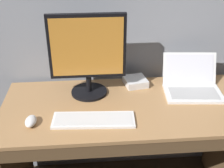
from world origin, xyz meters
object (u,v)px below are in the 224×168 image
Objects in this scene: laptop_white at (192,85)px; external_drive_box at (135,82)px; external_monitor at (88,53)px; computer_mouse at (31,121)px; wired_keyboard at (94,120)px.

external_drive_box is at bearing 162.52° from laptop_white.
external_monitor is at bearing 179.03° from laptop_white.
laptop_white is 0.73× the size of external_monitor.
laptop_white is 2.60× the size of external_drive_box.
computer_mouse is at bearing -136.93° from external_monitor.
laptop_white is at bearing -17.48° from external_drive_box.
wired_keyboard is 3.14× the size of external_drive_box.
laptop_white reaches higher than external_drive_box.
laptop_white is 0.68m from external_monitor.
laptop_white is 0.68m from wired_keyboard.
external_monitor is 0.39m from wired_keyboard.
external_monitor is (-0.64, 0.01, 0.23)m from laptop_white.
external_monitor is 0.49m from computer_mouse.
wired_keyboard is at bearing -86.26° from external_monitor.
wired_keyboard is 0.33m from computer_mouse.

